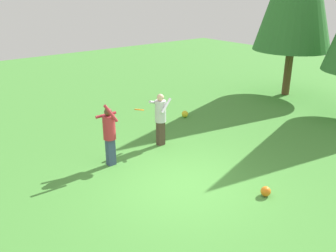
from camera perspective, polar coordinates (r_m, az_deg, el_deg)
name	(u,v)px	position (r m, az deg, el deg)	size (l,w,h in m)	color
ground_plane	(183,186)	(9.08, 2.44, -9.44)	(40.00, 40.00, 0.00)	#478C38
person_thrower	(109,132)	(9.81, -9.27, -0.88)	(0.55, 0.58, 1.83)	#38476B
person_catcher	(160,115)	(10.96, -1.20, 1.71)	(0.63, 0.67, 1.65)	#4C382D
frisbee	(139,110)	(9.96, -4.60, 2.60)	(0.37, 0.37, 0.10)	orange
ball_orange	(266,191)	(8.93, 15.22, -9.96)	(0.24, 0.24, 0.24)	orange
ball_yellow	(185,114)	(13.67, 2.70, 1.93)	(0.25, 0.25, 0.25)	yellow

